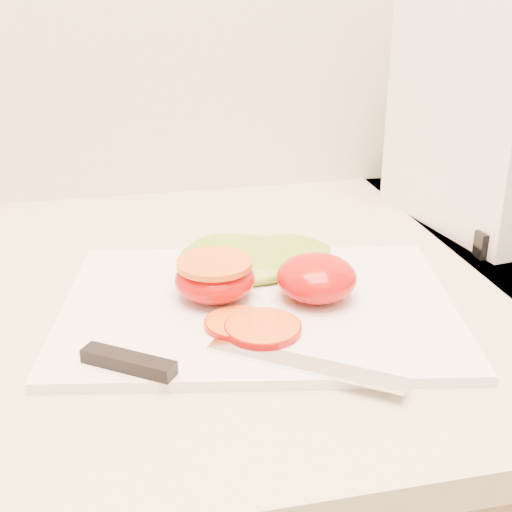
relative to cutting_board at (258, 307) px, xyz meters
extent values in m
cube|color=beige|center=(0.09, 0.06, -0.02)|extent=(3.92, 0.65, 0.03)
cube|color=white|center=(0.00, 0.00, 0.00)|extent=(0.42, 0.34, 0.01)
ellipsoid|color=#B50C01|center=(0.06, 0.00, 0.03)|extent=(0.08, 0.08, 0.04)
ellipsoid|color=#B50C01|center=(-0.04, 0.02, 0.02)|extent=(0.08, 0.08, 0.04)
cylinder|color=#DD410C|center=(-0.04, 0.02, 0.04)|extent=(0.07, 0.07, 0.01)
cylinder|color=orange|center=(-0.01, -0.06, 0.01)|extent=(0.07, 0.07, 0.01)
cylinder|color=orange|center=(-0.03, -0.04, 0.01)|extent=(0.06, 0.06, 0.01)
ellipsoid|color=#82A42B|center=(0.00, 0.08, 0.02)|extent=(0.16, 0.14, 0.02)
ellipsoid|color=#82A42B|center=(0.05, 0.08, 0.02)|extent=(0.11, 0.09, 0.02)
cube|color=silver|center=(0.01, -0.12, 0.01)|extent=(0.15, 0.12, 0.00)
cube|color=black|center=(-0.13, -0.09, 0.01)|extent=(0.08, 0.06, 0.01)
cube|color=white|center=(0.36, 0.19, 0.15)|extent=(0.24, 0.28, 0.30)
camera|label=1|loc=(-0.14, -0.60, 0.32)|focal=50.00mm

